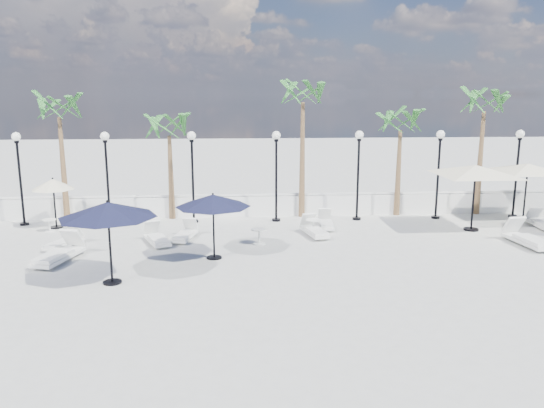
{
  "coord_description": "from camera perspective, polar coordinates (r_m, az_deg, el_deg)",
  "views": [
    {
      "loc": [
        -1.7,
        -15.54,
        5.33
      ],
      "look_at": [
        -0.43,
        2.87,
        1.5
      ],
      "focal_mm": 35.0,
      "sensor_mm": 36.0,
      "label": 1
    }
  ],
  "objects": [
    {
      "name": "ground",
      "position": [
        16.52,
        2.19,
        -7.1
      ],
      "size": [
        100.0,
        100.0,
        0.0
      ],
      "primitive_type": "plane",
      "color": "#A6A6A1",
      "rests_on": "ground"
    },
    {
      "name": "balustrade",
      "position": [
        23.61,
        0.27,
        -0.16
      ],
      "size": [
        26.0,
        0.3,
        1.01
      ],
      "color": "silver",
      "rests_on": "ground"
    },
    {
      "name": "lamppost_0",
      "position": [
        23.9,
        -25.57,
        3.76
      ],
      "size": [
        0.36,
        0.36,
        3.84
      ],
      "color": "black",
      "rests_on": "ground"
    },
    {
      "name": "lamppost_1",
      "position": [
        22.85,
        -17.37,
        4.05
      ],
      "size": [
        0.36,
        0.36,
        3.84
      ],
      "color": "black",
      "rests_on": "ground"
    },
    {
      "name": "lamppost_2",
      "position": [
        22.3,
        -8.57,
        4.28
      ],
      "size": [
        0.36,
        0.36,
        3.84
      ],
      "color": "black",
      "rests_on": "ground"
    },
    {
      "name": "lamppost_3",
      "position": [
        22.29,
        0.46,
        4.41
      ],
      "size": [
        0.36,
        0.36,
        3.84
      ],
      "color": "black",
      "rests_on": "ground"
    },
    {
      "name": "lamppost_4",
      "position": [
        22.83,
        9.28,
        4.43
      ],
      "size": [
        0.36,
        0.36,
        3.84
      ],
      "color": "black",
      "rests_on": "ground"
    },
    {
      "name": "lamppost_5",
      "position": [
        23.87,
        17.51,
        4.35
      ],
      "size": [
        0.36,
        0.36,
        3.84
      ],
      "color": "black",
      "rests_on": "ground"
    },
    {
      "name": "lamppost_6",
      "position": [
        25.35,
        24.92,
        4.21
      ],
      "size": [
        0.36,
        0.36,
        3.84
      ],
      "color": "black",
      "rests_on": "ground"
    },
    {
      "name": "palm_0",
      "position": [
        23.99,
        -21.94,
        8.99
      ],
      "size": [
        2.6,
        2.6,
        5.5
      ],
      "color": "brown",
      "rests_on": "ground"
    },
    {
      "name": "palm_1",
      "position": [
        23.07,
        -11.01,
        7.6
      ],
      "size": [
        2.6,
        2.6,
        4.7
      ],
      "color": "brown",
      "rests_on": "ground"
    },
    {
      "name": "palm_2",
      "position": [
        23.03,
        3.35,
        11.17
      ],
      "size": [
        2.6,
        2.6,
        6.1
      ],
      "color": "brown",
      "rests_on": "ground"
    },
    {
      "name": "palm_3",
      "position": [
        23.99,
        13.66,
        8.1
      ],
      "size": [
        2.6,
        2.6,
        4.9
      ],
      "color": "brown",
      "rests_on": "ground"
    },
    {
      "name": "palm_4",
      "position": [
        25.32,
        21.87,
        9.53
      ],
      "size": [
        2.6,
        2.6,
        5.7
      ],
      "color": "brown",
      "rests_on": "ground"
    },
    {
      "name": "lounger_0",
      "position": [
        18.53,
        -21.95,
        -4.98
      ],
      "size": [
        1.24,
        2.28,
        0.81
      ],
      "rotation": [
        0.0,
        0.0,
        -0.26
      ],
      "color": "white",
      "rests_on": "ground"
    },
    {
      "name": "lounger_1",
      "position": [
        19.69,
        -12.29,
        -3.58
      ],
      "size": [
        1.22,
        1.87,
        0.67
      ],
      "rotation": [
        0.0,
        0.0,
        0.4
      ],
      "color": "white",
      "rests_on": "ground"
    },
    {
      "name": "lounger_2",
      "position": [
        20.17,
        -21.44,
        -3.82
      ],
      "size": [
        1.1,
        1.74,
        0.62
      ],
      "rotation": [
        0.0,
        0.0,
        -0.38
      ],
      "color": "white",
      "rests_on": "ground"
    },
    {
      "name": "lounger_3",
      "position": [
        20.39,
        4.56,
        -2.8
      ],
      "size": [
        0.97,
        1.9,
        0.68
      ],
      "rotation": [
        0.0,
        0.0,
        0.22
      ],
      "color": "white",
      "rests_on": "ground"
    },
    {
      "name": "lounger_4",
      "position": [
        20.07,
        -9.32,
        -3.21
      ],
      "size": [
        0.9,
        1.77,
        0.63
      ],
      "rotation": [
        0.0,
        0.0,
        -0.22
      ],
      "color": "white",
      "rests_on": "ground"
    },
    {
      "name": "lounger_5",
      "position": [
        21.62,
        5.81,
        -2.03
      ],
      "size": [
        0.69,
        1.73,
        0.63
      ],
      "rotation": [
        0.0,
        0.0,
        -0.08
      ],
      "color": "white",
      "rests_on": "ground"
    },
    {
      "name": "lounger_6",
      "position": [
        24.19,
        26.96,
        -1.77
      ],
      "size": [
        0.72,
        1.8,
        0.66
      ],
      "rotation": [
        0.0,
        0.0,
        -0.09
      ],
      "color": "white",
      "rests_on": "ground"
    },
    {
      "name": "lounger_7",
      "position": [
        21.09,
        25.77,
        -3.35
      ],
      "size": [
        0.94,
        2.23,
        0.81
      ],
      "rotation": [
        0.0,
        0.0,
        0.11
      ],
      "color": "white",
      "rests_on": "ground"
    },
    {
      "name": "side_table_0",
      "position": [
        22.69,
        -22.81,
        -2.02
      ],
      "size": [
        0.51,
        0.51,
        0.5
      ],
      "color": "white",
      "rests_on": "ground"
    },
    {
      "name": "side_table_1",
      "position": [
        19.18,
        -1.39,
        -3.34
      ],
      "size": [
        0.59,
        0.59,
        0.57
      ],
      "color": "white",
      "rests_on": "ground"
    },
    {
      "name": "side_table_2",
      "position": [
        20.7,
        4.46,
        -2.26
      ],
      "size": [
        0.58,
        0.58,
        0.56
      ],
      "color": "white",
      "rests_on": "ground"
    },
    {
      "name": "parasol_navy_left",
      "position": [
        15.51,
        -17.25,
        -0.65
      ],
      "size": [
        2.76,
        2.76,
        2.44
      ],
      "color": "black",
      "rests_on": "ground"
    },
    {
      "name": "parasol_navy_mid",
      "position": [
        17.27,
        -6.36,
        0.32
      ],
      "size": [
        2.46,
        2.46,
        2.2
      ],
      "color": "black",
      "rests_on": "ground"
    },
    {
      "name": "parasol_cream_sq_a",
      "position": [
        22.19,
        21.1,
        3.89
      ],
      "size": [
        5.74,
        5.74,
        2.82
      ],
      "color": "black",
      "rests_on": "ground"
    },
    {
      "name": "parasol_cream_sq_b",
      "position": [
        25.26,
        25.85,
        3.91
      ],
      "size": [
        5.2,
        5.2,
        2.61
      ],
      "color": "black",
      "rests_on": "ground"
    },
    {
      "name": "parasol_cream_small",
      "position": [
        22.95,
        -22.49,
        1.91
      ],
      "size": [
        1.69,
        1.69,
        2.07
      ],
      "color": "black",
      "rests_on": "ground"
    }
  ]
}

